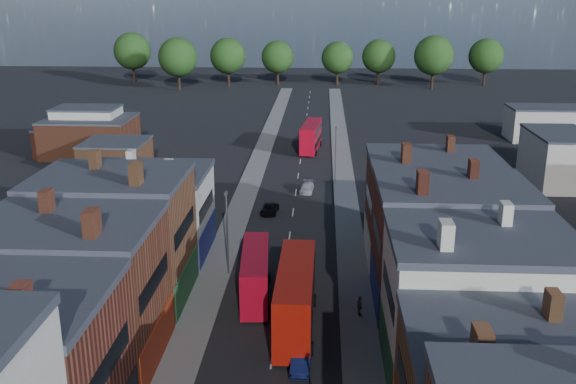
# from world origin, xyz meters

# --- Properties ---
(pavement_west) EXTENTS (3.00, 200.00, 0.12)m
(pavement_west) POSITION_xyz_m (-6.50, 50.00, 0.06)
(pavement_west) COLOR gray
(pavement_west) RESTS_ON ground
(pavement_east) EXTENTS (3.00, 200.00, 0.12)m
(pavement_east) POSITION_xyz_m (6.50, 50.00, 0.06)
(pavement_east) COLOR gray
(pavement_east) RESTS_ON ground
(lamp_post_2) EXTENTS (0.25, 0.70, 8.12)m
(lamp_post_2) POSITION_xyz_m (-5.20, 30.00, 4.70)
(lamp_post_2) COLOR slate
(lamp_post_2) RESTS_ON ground
(lamp_post_3) EXTENTS (0.25, 0.70, 8.12)m
(lamp_post_3) POSITION_xyz_m (5.20, 60.00, 4.70)
(lamp_post_3) COLOR slate
(lamp_post_3) RESTS_ON ground
(bus_0) EXTENTS (3.01, 9.89, 4.21)m
(bus_0) POSITION_xyz_m (-2.16, 25.41, 2.27)
(bus_0) COLOR red
(bus_0) RESTS_ON ground
(bus_1) EXTENTS (3.12, 11.94, 5.14)m
(bus_1) POSITION_xyz_m (1.50, 20.32, 2.78)
(bus_1) COLOR red
(bus_1) RESTS_ON ground
(bus_2) EXTENTS (3.51, 10.89, 4.62)m
(bus_2) POSITION_xyz_m (1.50, 79.32, 2.49)
(bus_2) COLOR #B1071B
(bus_2) RESTS_ON ground
(car_1) EXTENTS (1.50, 3.94, 1.28)m
(car_1) POSITION_xyz_m (2.15, 14.87, 0.64)
(car_1) COLOR #121A50
(car_1) RESTS_ON ground
(car_2) EXTENTS (2.12, 4.06, 1.09)m
(car_2) POSITION_xyz_m (-2.77, 47.49, 0.55)
(car_2) COLOR black
(car_2) RESTS_ON ground
(car_3) EXTENTS (1.96, 4.13, 1.16)m
(car_3) POSITION_xyz_m (1.44, 56.32, 0.58)
(car_3) COLOR silver
(car_3) RESTS_ON ground
(ped_3) EXTENTS (0.71, 1.09, 1.72)m
(ped_3) POSITION_xyz_m (6.61, 22.52, 0.98)
(ped_3) COLOR #605953
(ped_3) RESTS_ON pavement_east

